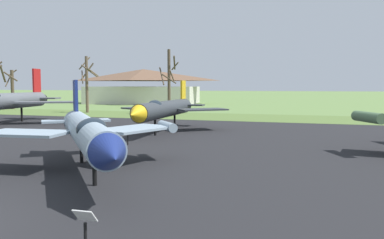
# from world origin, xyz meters

# --- Properties ---
(asphalt_apron) EXTENTS (89.60, 45.10, 0.05)m
(asphalt_apron) POSITION_xyz_m (0.00, 13.53, 0.03)
(asphalt_apron) COLOR black
(asphalt_apron) RESTS_ON ground
(grass_verge_strip) EXTENTS (149.60, 12.00, 0.06)m
(grass_verge_strip) POSITION_xyz_m (0.00, 42.08, 0.03)
(grass_verge_strip) COLOR #546F34
(grass_verge_strip) RESTS_ON ground
(jet_fighter_front_left) EXTENTS (10.84, 11.61, 4.33)m
(jet_fighter_front_left) POSITION_xyz_m (0.45, 7.73, 1.93)
(jet_fighter_front_left) COLOR #8EA3B2
(jet_fighter_front_left) RESTS_ON ground
(info_placard_front_left) EXTENTS (0.54, 0.34, 1.06)m
(info_placard_front_left) POSITION_xyz_m (5.22, 0.34, 0.68)
(info_placard_front_left) COLOR black
(info_placard_front_left) RESTS_ON ground
(jet_fighter_rear_left) EXTENTS (10.26, 14.31, 4.51)m
(jet_fighter_rear_left) POSITION_xyz_m (-2.48, 23.89, 2.04)
(jet_fighter_rear_left) COLOR #33383D
(jet_fighter_rear_left) RESTS_ON ground
(info_placard_rear_left) EXTENTS (0.69, 0.40, 1.08)m
(info_placard_rear_left) POSITION_xyz_m (-1.98, 16.20, 0.71)
(info_placard_rear_left) COLOR black
(info_placard_rear_left) RESTS_ON ground
(jet_fighter_rear_right) EXTENTS (14.39, 17.58, 6.00)m
(jet_fighter_rear_right) POSITION_xyz_m (-20.74, 24.75, 2.46)
(jet_fighter_rear_right) COLOR #565B60
(jet_fighter_rear_right) RESTS_ON ground
(bare_tree_far_left) EXTENTS (2.61, 2.64, 6.79)m
(bare_tree_far_left) POSITION_xyz_m (-40.12, 47.25, 3.65)
(bare_tree_far_left) COLOR brown
(bare_tree_far_left) RESTS_ON ground
(bare_tree_center) EXTENTS (3.09, 3.09, 8.30)m
(bare_tree_center) POSITION_xyz_m (-22.91, 43.48, 4.65)
(bare_tree_center) COLOR brown
(bare_tree_center) RESTS_ON ground
(bare_tree_right_of_center) EXTENTS (2.99, 2.99, 8.97)m
(bare_tree_right_of_center) POSITION_xyz_m (-10.14, 43.96, 4.81)
(bare_tree_right_of_center) COLOR brown
(bare_tree_right_of_center) RESTS_ON ground
(visitor_building) EXTENTS (26.87, 18.27, 7.75)m
(visitor_building) POSITION_xyz_m (-29.11, 75.45, 3.86)
(visitor_building) COLOR beige
(visitor_building) RESTS_ON ground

